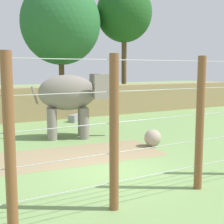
{
  "coord_description": "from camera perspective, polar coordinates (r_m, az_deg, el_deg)",
  "views": [
    {
      "loc": [
        -4.96,
        -8.62,
        3.25
      ],
      "look_at": [
        1.93,
        3.42,
        1.4
      ],
      "focal_mm": 51.51,
      "sensor_mm": 36.0,
      "label": 1
    }
  ],
  "objects": [
    {
      "name": "enrichment_ball",
      "position": [
        13.75,
        7.24,
        -4.59
      ],
      "size": [
        0.72,
        0.72,
        0.72
      ],
      "primitive_type": "sphere",
      "color": "tan",
      "rests_on": "ground"
    },
    {
      "name": "elephant",
      "position": [
        15.29,
        -6.74,
        2.94
      ],
      "size": [
        3.96,
        2.38,
        3.06
      ],
      "color": "gray",
      "rests_on": "ground"
    },
    {
      "name": "tree_left_of_centre",
      "position": [
        26.86,
        -9.11,
        15.34
      ],
      "size": [
        6.34,
        6.34,
        10.25
      ],
      "color": "brown",
      "rests_on": "ground"
    },
    {
      "name": "embankment_wall",
      "position": [
        21.24,
        -16.09,
        1.36
      ],
      "size": [
        36.0,
        1.8,
        2.1
      ],
      "primitive_type": "cube",
      "color": "#997F56",
      "rests_on": "ground"
    },
    {
      "name": "feed_trough",
      "position": [
        20.39,
        -6.12,
        -0.99
      ],
      "size": [
        1.45,
        1.16,
        0.44
      ],
      "color": "gray",
      "rests_on": "ground"
    },
    {
      "name": "ground_plane",
      "position": [
        10.47,
        0.15,
        -10.5
      ],
      "size": [
        120.0,
        120.0,
        0.0
      ],
      "primitive_type": "plane",
      "color": "#759956"
    },
    {
      "name": "tree_behind_wall",
      "position": [
        28.92,
        2.19,
        17.09
      ],
      "size": [
        4.78,
        4.78,
        10.58
      ],
      "color": "brown",
      "rests_on": "ground"
    },
    {
      "name": "cable_fence",
      "position": [
        8.05,
        8.71,
        -2.82
      ],
      "size": [
        8.37,
        0.22,
        3.6
      ],
      "color": "brown",
      "rests_on": "ground"
    },
    {
      "name": "dirt_patch",
      "position": [
        12.45,
        -6.69,
        -7.58
      ],
      "size": [
        6.95,
        3.6,
        0.01
      ],
      "primitive_type": "cube",
      "rotation": [
        0.0,
        0.0,
        -0.1
      ],
      "color": "#937F5B",
      "rests_on": "ground"
    }
  ]
}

